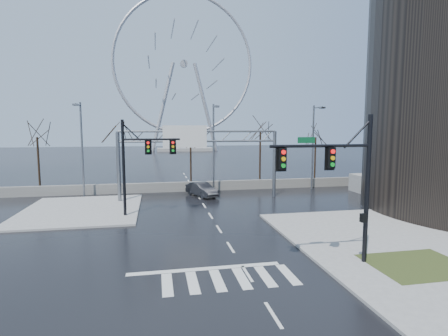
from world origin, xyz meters
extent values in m
plane|color=black|center=(0.00, 0.00, 0.00)|extent=(260.00, 260.00, 0.00)
cube|color=gray|center=(10.00, 2.00, 0.07)|extent=(12.00, 10.00, 0.15)
cube|color=gray|center=(-11.00, 12.00, 0.07)|extent=(10.00, 12.00, 0.15)
cube|color=#2C3E19|center=(9.00, -5.00, 0.15)|extent=(5.00, 4.00, 0.02)
cube|color=slate|center=(0.00, 20.00, 0.55)|extent=(52.00, 0.50, 1.10)
cylinder|color=black|center=(6.50, -4.00, 4.00)|extent=(0.24, 0.24, 8.00)
cylinder|color=black|center=(3.80, -4.00, 6.40)|extent=(5.40, 0.16, 0.16)
cube|color=black|center=(4.30, -4.15, 5.80)|extent=(0.35, 0.28, 1.05)
cube|color=black|center=(1.70, -4.15, 5.80)|extent=(0.35, 0.28, 1.05)
cylinder|color=black|center=(-7.00, 9.00, 4.00)|extent=(0.24, 0.24, 8.00)
cylinder|color=black|center=(-4.70, 9.00, 6.40)|extent=(4.60, 0.16, 0.16)
cube|color=black|center=(-5.00, 8.85, 5.80)|extent=(0.35, 0.28, 1.05)
cube|color=black|center=(-3.00, 8.85, 5.80)|extent=(0.35, 0.28, 1.05)
cylinder|color=slate|center=(-8.00, 15.00, 3.50)|extent=(0.36, 0.36, 7.00)
cylinder|color=slate|center=(8.00, 15.00, 3.50)|extent=(0.36, 0.36, 7.00)
cylinder|color=slate|center=(0.00, 15.00, 7.00)|extent=(16.00, 0.20, 0.20)
cylinder|color=slate|center=(0.00, 15.00, 6.00)|extent=(16.00, 0.20, 0.20)
cube|color=#094924|center=(-1.50, 14.85, 6.50)|extent=(4.20, 0.10, 2.00)
cube|color=silver|center=(-1.50, 14.79, 6.50)|extent=(4.40, 0.02, 2.20)
cylinder|color=slate|center=(-12.00, 18.50, 5.00)|extent=(0.20, 0.20, 10.00)
cylinder|color=slate|center=(-12.00, 17.40, 9.70)|extent=(0.12, 2.20, 0.12)
cube|color=slate|center=(-12.00, 16.40, 9.60)|extent=(0.50, 0.70, 0.18)
cylinder|color=slate|center=(2.00, 18.50, 5.00)|extent=(0.20, 0.20, 10.00)
cylinder|color=slate|center=(2.00, 17.40, 9.70)|extent=(0.12, 2.20, 0.12)
cube|color=slate|center=(2.00, 16.40, 9.60)|extent=(0.50, 0.70, 0.18)
cylinder|color=slate|center=(14.00, 18.50, 5.00)|extent=(0.20, 0.20, 10.00)
cylinder|color=slate|center=(14.00, 17.40, 9.70)|extent=(0.12, 2.20, 0.12)
cube|color=slate|center=(14.00, 16.40, 9.60)|extent=(0.50, 0.70, 0.18)
cylinder|color=black|center=(-18.00, 24.00, 3.15)|extent=(0.24, 0.24, 6.30)
cylinder|color=black|center=(-9.00, 23.50, 3.38)|extent=(0.24, 0.24, 6.75)
cylinder|color=black|center=(0.00, 24.50, 2.93)|extent=(0.24, 0.24, 5.85)
cylinder|color=black|center=(9.00, 23.50, 3.51)|extent=(0.24, 0.24, 7.02)
cylinder|color=black|center=(17.00, 24.00, 3.06)|extent=(0.24, 0.24, 6.12)
cube|color=gray|center=(5.00, 95.00, 0.50)|extent=(18.00, 6.00, 1.00)
torus|color=#B2B2B7|center=(5.00, 95.00, 28.00)|extent=(45.00, 1.00, 45.00)
cylinder|color=#B2B2B7|center=(5.00, 95.00, 28.00)|extent=(2.40, 1.50, 2.40)
cylinder|color=#B2B2B7|center=(-2.00, 95.00, 14.00)|extent=(8.28, 1.20, 28.82)
cylinder|color=#B2B2B7|center=(12.00, 95.00, 14.00)|extent=(8.28, 1.20, 28.82)
imported|color=black|center=(0.39, 16.60, 0.75)|extent=(3.31, 4.78, 1.49)
camera|label=1|loc=(-4.38, -20.34, 7.26)|focal=28.00mm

